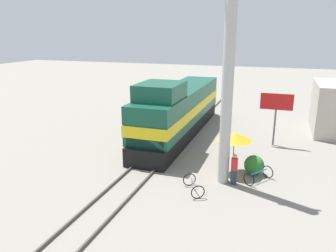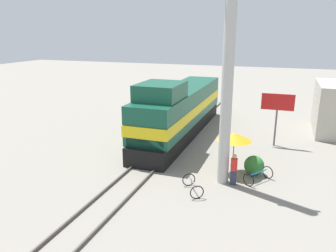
{
  "view_description": "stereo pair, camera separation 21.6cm",
  "coord_description": "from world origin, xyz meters",
  "px_view_note": "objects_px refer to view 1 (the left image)",
  "views": [
    {
      "loc": [
        7.1,
        -18.36,
        7.75
      ],
      "look_at": [
        1.2,
        -1.19,
        2.52
      ],
      "focal_mm": 35.0,
      "sensor_mm": 36.0,
      "label": 1
    },
    {
      "loc": [
        7.31,
        -18.28,
        7.75
      ],
      "look_at": [
        1.2,
        -1.19,
        2.52
      ],
      "focal_mm": 35.0,
      "sensor_mm": 36.0,
      "label": 2
    }
  ],
  "objects_px": {
    "person_bystander": "(234,168)",
    "bicycle": "(259,175)",
    "vendor_umbrella": "(234,136)",
    "bicycle_spare": "(193,185)",
    "locomotive": "(179,111)",
    "utility_pole": "(228,77)",
    "billboard_sign": "(276,106)"
  },
  "relations": [
    {
      "from": "person_bystander",
      "to": "bicycle",
      "type": "xyz_separation_m",
      "value": [
        1.22,
        0.75,
        -0.57
      ]
    },
    {
      "from": "vendor_umbrella",
      "to": "bicycle_spare",
      "type": "distance_m",
      "value": 3.85
    },
    {
      "from": "locomotive",
      "to": "vendor_umbrella",
      "type": "xyz_separation_m",
      "value": [
        4.97,
        -5.62,
        0.17
      ]
    },
    {
      "from": "locomotive",
      "to": "person_bystander",
      "type": "relative_size",
      "value": 8.7
    },
    {
      "from": "locomotive",
      "to": "bicycle",
      "type": "xyz_separation_m",
      "value": [
        6.46,
        -6.38,
        -1.63
      ]
    },
    {
      "from": "locomotive",
      "to": "bicycle",
      "type": "bearing_deg",
      "value": -44.65
    },
    {
      "from": "vendor_umbrella",
      "to": "bicycle_spare",
      "type": "bearing_deg",
      "value": -116.32
    },
    {
      "from": "vendor_umbrella",
      "to": "utility_pole",
      "type": "bearing_deg",
      "value": -102.85
    },
    {
      "from": "vendor_umbrella",
      "to": "bicycle_spare",
      "type": "xyz_separation_m",
      "value": [
        -1.51,
        -3.05,
        -1.8
      ]
    },
    {
      "from": "bicycle",
      "to": "vendor_umbrella",
      "type": "bearing_deg",
      "value": -173.05
    },
    {
      "from": "utility_pole",
      "to": "bicycle",
      "type": "height_order",
      "value": "utility_pole"
    },
    {
      "from": "billboard_sign",
      "to": "person_bystander",
      "type": "height_order",
      "value": "billboard_sign"
    },
    {
      "from": "billboard_sign",
      "to": "person_bystander",
      "type": "relative_size",
      "value": 2.16
    },
    {
      "from": "person_bystander",
      "to": "bicycle",
      "type": "height_order",
      "value": "person_bystander"
    },
    {
      "from": "locomotive",
      "to": "utility_pole",
      "type": "distance_m",
      "value": 9.14
    },
    {
      "from": "bicycle",
      "to": "bicycle_spare",
      "type": "distance_m",
      "value": 3.77
    },
    {
      "from": "utility_pole",
      "to": "vendor_umbrella",
      "type": "bearing_deg",
      "value": 77.15
    },
    {
      "from": "billboard_sign",
      "to": "utility_pole",
      "type": "bearing_deg",
      "value": -108.36
    },
    {
      "from": "utility_pole",
      "to": "bicycle_spare",
      "type": "height_order",
      "value": "utility_pole"
    },
    {
      "from": "person_bystander",
      "to": "locomotive",
      "type": "bearing_deg",
      "value": 126.32
    },
    {
      "from": "utility_pole",
      "to": "bicycle",
      "type": "distance_m",
      "value": 5.58
    },
    {
      "from": "vendor_umbrella",
      "to": "billboard_sign",
      "type": "bearing_deg",
      "value": 70.36
    },
    {
      "from": "utility_pole",
      "to": "person_bystander",
      "type": "distance_m",
      "value": 4.72
    },
    {
      "from": "utility_pole",
      "to": "vendor_umbrella",
      "type": "relative_size",
      "value": 4.69
    },
    {
      "from": "billboard_sign",
      "to": "person_bystander",
      "type": "distance_m",
      "value": 7.68
    },
    {
      "from": "locomotive",
      "to": "person_bystander",
      "type": "distance_m",
      "value": 8.91
    },
    {
      "from": "bicycle_spare",
      "to": "billboard_sign",
      "type": "bearing_deg",
      "value": -143.88
    },
    {
      "from": "locomotive",
      "to": "vendor_umbrella",
      "type": "distance_m",
      "value": 7.5
    },
    {
      "from": "locomotive",
      "to": "person_bystander",
      "type": "xyz_separation_m",
      "value": [
        5.24,
        -7.13,
        -1.06
      ]
    },
    {
      "from": "billboard_sign",
      "to": "bicycle_spare",
      "type": "bearing_deg",
      "value": -112.04
    },
    {
      "from": "person_bystander",
      "to": "bicycle",
      "type": "distance_m",
      "value": 1.54
    },
    {
      "from": "vendor_umbrella",
      "to": "bicycle",
      "type": "xyz_separation_m",
      "value": [
        1.49,
        -0.76,
        -1.8
      ]
    }
  ]
}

